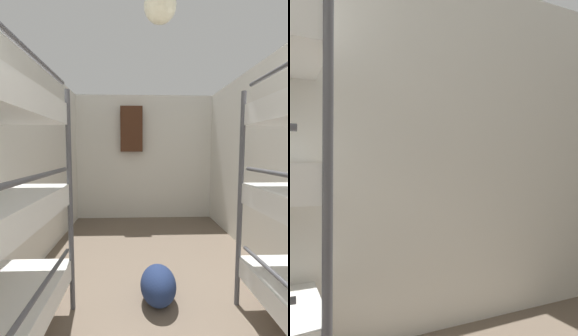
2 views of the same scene
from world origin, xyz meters
TOP-DOWN VIEW (x-y plane):
  - wall_left at (-1.43, 2.56)m, footprint 0.06×5.23m

SIDE VIEW (x-z plane):
  - wall_left at x=-1.43m, z-range 0.00..2.55m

